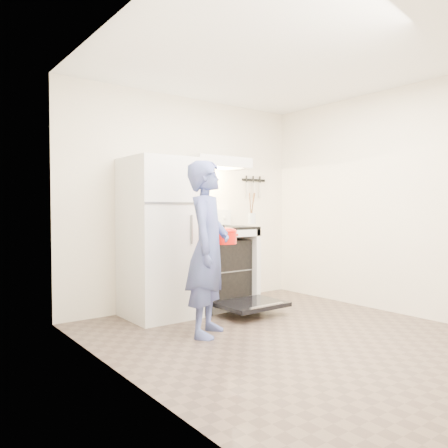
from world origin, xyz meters
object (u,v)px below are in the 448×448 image
at_px(stove_body, 219,268).
at_px(person, 208,248).
at_px(dutch_oven, 223,237).
at_px(refrigerator, 159,238).
at_px(tea_kettle, 202,215).

height_order(stove_body, person, person).
height_order(stove_body, dutch_oven, dutch_oven).
bearing_deg(stove_body, refrigerator, -178.23).
bearing_deg(refrigerator, dutch_oven, -56.88).
bearing_deg(dutch_oven, refrigerator, 123.12).
bearing_deg(tea_kettle, person, -121.97).
distance_m(refrigerator, person, 0.87).
relative_size(tea_kettle, person, 0.17).
height_order(refrigerator, stove_body, refrigerator).
height_order(refrigerator, tea_kettle, refrigerator).
relative_size(tea_kettle, dutch_oven, 0.76).
xyz_separation_m(person, dutch_oven, (0.37, 0.26, 0.07)).
xyz_separation_m(tea_kettle, person, (-0.63, -1.02, -0.28)).
distance_m(person, dutch_oven, 0.46).
xyz_separation_m(tea_kettle, dutch_oven, (-0.26, -0.75, -0.21)).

